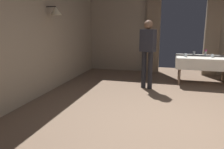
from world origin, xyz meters
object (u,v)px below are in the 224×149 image
at_px(glass_mid_b, 212,56).
at_px(flower_vase_mid, 206,52).
at_px(glass_mid_c, 194,53).
at_px(glass_mid_d, 186,55).
at_px(person_diner_standing_aside, 148,49).
at_px(dining_table_mid, 203,60).

bearing_deg(glass_mid_b, flower_vase_mid, 118.54).
distance_m(glass_mid_c, glass_mid_d, 0.53).
xyz_separation_m(glass_mid_b, person_diner_standing_aside, (-1.64, -0.83, 0.23)).
bearing_deg(glass_mid_d, dining_table_mid, 18.58).
bearing_deg(person_diner_standing_aside, flower_vase_mid, 36.14).
relative_size(dining_table_mid, glass_mid_c, 13.41).
bearing_deg(glass_mid_b, glass_mid_c, 138.27).
height_order(dining_table_mid, flower_vase_mid, flower_vase_mid).
bearing_deg(flower_vase_mid, glass_mid_c, 156.20).
relative_size(glass_mid_b, person_diner_standing_aside, 0.05).
bearing_deg(glass_mid_d, flower_vase_mid, 31.96).
bearing_deg(glass_mid_b, glass_mid_d, -173.43).
distance_m(dining_table_mid, flower_vase_mid, 0.28).
bearing_deg(person_diner_standing_aside, glass_mid_c, 45.57).
distance_m(glass_mid_c, person_diner_standing_aside, 1.73).
xyz_separation_m(dining_table_mid, glass_mid_b, (0.21, -0.08, 0.14)).
bearing_deg(person_diner_standing_aside, glass_mid_b, 26.95).
relative_size(glass_mid_d, person_diner_standing_aside, 0.05).
bearing_deg(glass_mid_c, flower_vase_mid, -23.80).
distance_m(flower_vase_mid, person_diner_standing_aside, 1.86).
bearing_deg(dining_table_mid, glass_mid_c, 125.95).
bearing_deg(glass_mid_c, glass_mid_d, -117.66).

